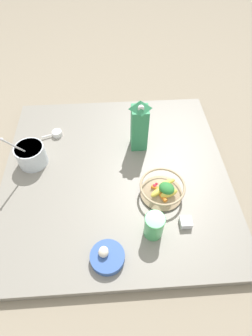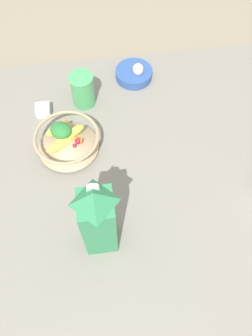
# 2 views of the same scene
# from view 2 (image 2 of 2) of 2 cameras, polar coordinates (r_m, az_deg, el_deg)

# --- Properties ---
(ground_plane) EXTENTS (6.00, 6.00, 0.00)m
(ground_plane) POSITION_cam_2_polar(r_m,az_deg,el_deg) (0.98, 2.13, -3.16)
(ground_plane) COLOR gray
(countertop) EXTENTS (1.04, 1.04, 0.04)m
(countertop) POSITION_cam_2_polar(r_m,az_deg,el_deg) (0.97, 2.17, -2.62)
(countertop) COLOR gray
(countertop) RESTS_ON ground_plane
(fruit_bowl) EXTENTS (0.19, 0.19, 0.09)m
(fruit_bowl) POSITION_cam_2_polar(r_m,az_deg,el_deg) (0.99, -10.27, 4.85)
(fruit_bowl) COLOR tan
(fruit_bowl) RESTS_ON countertop
(milk_carton) EXTENTS (0.08, 0.08, 0.28)m
(milk_carton) POSITION_cam_2_polar(r_m,az_deg,el_deg) (0.75, -4.88, -8.90)
(milk_carton) COLOR #338C59
(milk_carton) RESTS_ON countertop
(drinking_cup) EXTENTS (0.08, 0.08, 0.12)m
(drinking_cup) POSITION_cam_2_polar(r_m,az_deg,el_deg) (1.08, -7.56, 13.42)
(drinking_cup) COLOR #4CB266
(drinking_cup) RESTS_ON countertop
(spice_jar) EXTENTS (0.05, 0.05, 0.03)m
(spice_jar) POSITION_cam_2_polar(r_m,az_deg,el_deg) (1.11, -14.23, 9.72)
(spice_jar) COLOR silver
(spice_jar) RESTS_ON countertop
(garlic_bowl) EXTENTS (0.13, 0.13, 0.06)m
(garlic_bowl) POSITION_cam_2_polar(r_m,az_deg,el_deg) (1.18, 1.49, 16.18)
(garlic_bowl) COLOR #3356A3
(garlic_bowl) RESTS_ON countertop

